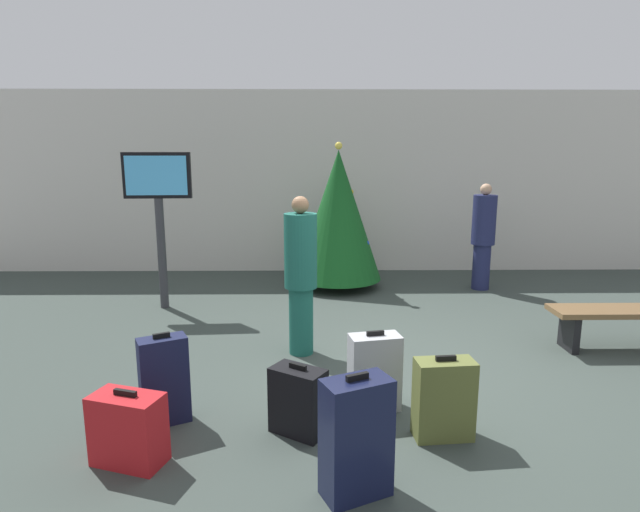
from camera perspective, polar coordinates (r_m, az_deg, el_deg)
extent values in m
plane|color=#38423D|center=(5.41, 7.84, -12.54)|extent=(16.00, 16.00, 0.00)
cube|color=beige|center=(9.66, 3.93, 8.18)|extent=(16.00, 0.20, 3.32)
cylinder|color=#4C3319|center=(8.53, 1.99, -2.98)|extent=(0.12, 0.12, 0.16)
cone|color=#14511E|center=(8.32, 2.04, 4.56)|extent=(1.42, 1.42, 2.09)
sphere|color=#F2D84C|center=(8.27, 2.09, 12.20)|extent=(0.12, 0.12, 0.12)
sphere|color=blue|center=(8.29, 5.24, 1.45)|extent=(0.08, 0.08, 0.08)
sphere|color=yellow|center=(8.66, 3.84, 3.30)|extent=(0.08, 0.08, 0.08)
sphere|color=yellow|center=(8.36, 3.49, 7.14)|extent=(0.08, 0.08, 0.08)
sphere|color=blue|center=(8.85, 3.43, 1.64)|extent=(0.08, 0.08, 0.08)
sphere|color=silver|center=(8.49, 0.06, 4.75)|extent=(0.08, 0.08, 0.08)
cylinder|color=#333338|center=(7.59, -17.24, 0.23)|extent=(0.12, 0.12, 1.58)
cube|color=black|center=(7.47, -17.73, 8.56)|extent=(0.93, 0.13, 0.63)
cube|color=#4CB2F2|center=(7.43, -17.83, 8.54)|extent=(0.83, 0.06, 0.54)
cube|color=brown|center=(6.70, 30.95, -5.29)|extent=(1.64, 0.44, 0.06)
cube|color=black|center=(6.47, 26.05, -7.59)|extent=(0.08, 0.35, 0.42)
cylinder|color=#1E234C|center=(8.77, 17.54, -1.14)|extent=(0.28, 0.28, 0.75)
cylinder|color=#1E234C|center=(8.64, 17.84, 3.86)|extent=(0.52, 0.52, 0.80)
sphere|color=tan|center=(8.60, 18.04, 7.09)|extent=(0.18, 0.18, 0.18)
cylinder|color=#19594C|center=(5.68, -2.12, -7.18)|extent=(0.27, 0.27, 0.75)
cylinder|color=#19594C|center=(5.48, -2.18, 0.57)|extent=(0.44, 0.44, 0.81)
sphere|color=#8C6647|center=(5.41, -2.22, 5.73)|extent=(0.18, 0.18, 0.18)
cube|color=#9EA0A5|center=(4.52, 6.09, -12.79)|extent=(0.47, 0.30, 0.67)
cube|color=black|center=(4.39, 6.19, -8.57)|extent=(0.15, 0.06, 0.04)
cube|color=black|center=(4.18, -2.46, -15.86)|extent=(0.48, 0.43, 0.54)
cube|color=black|center=(4.05, -2.49, -12.23)|extent=(0.14, 0.11, 0.04)
cube|color=#141938|center=(3.46, 4.08, -19.62)|extent=(0.49, 0.40, 0.80)
cube|color=black|center=(3.27, 4.18, -13.31)|extent=(0.15, 0.09, 0.04)
cube|color=#141938|center=(4.46, -16.99, -13.14)|extent=(0.43, 0.34, 0.73)
cube|color=black|center=(4.32, -17.28, -8.47)|extent=(0.13, 0.09, 0.04)
cube|color=#59602D|center=(4.20, 13.65, -15.27)|extent=(0.47, 0.26, 0.63)
cube|color=black|center=(4.07, 13.87, -11.02)|extent=(0.16, 0.04, 0.04)
cube|color=#B2191E|center=(4.06, -20.62, -17.65)|extent=(0.56, 0.41, 0.52)
cube|color=black|center=(3.93, -20.91, -14.08)|extent=(0.18, 0.08, 0.04)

